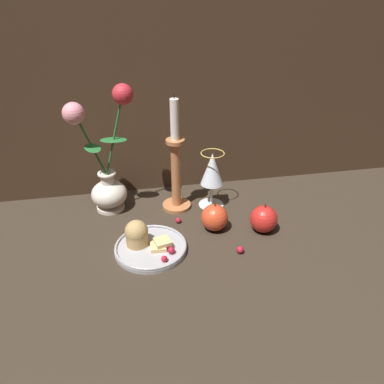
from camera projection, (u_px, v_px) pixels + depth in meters
ground_plane at (192, 228)px, 0.99m from camera, size 2.40×2.40×0.00m
vase at (106, 172)px, 1.01m from camera, size 0.18×0.10×0.36m
plate_with_pastries at (146, 243)px, 0.90m from camera, size 0.18×0.18×0.08m
wine_glass at (212, 171)px, 1.04m from camera, size 0.07×0.07×0.16m
candlestick at (176, 169)px, 1.02m from camera, size 0.08×0.08×0.33m
apple_beside_vase at (214, 218)px, 0.97m from camera, size 0.07×0.07×0.08m
apple_near_glass at (264, 219)px, 0.96m from camera, size 0.07×0.07×0.08m
berry_near_plate at (178, 220)px, 1.01m from camera, size 0.02×0.02×0.02m
berry_front_center at (240, 250)px, 0.90m from camera, size 0.02×0.02×0.02m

